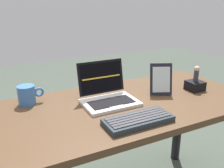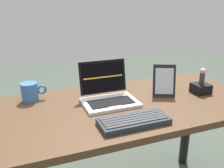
{
  "view_description": "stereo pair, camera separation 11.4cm",
  "coord_description": "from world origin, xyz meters",
  "px_view_note": "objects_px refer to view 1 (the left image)",
  "views": [
    {
      "loc": [
        -0.49,
        -1.03,
        1.25
      ],
      "look_at": [
        0.04,
        0.02,
        0.84
      ],
      "focal_mm": 39.31,
      "sensor_mm": 36.0,
      "label": 1
    },
    {
      "loc": [
        -0.39,
        -1.07,
        1.25
      ],
      "look_at": [
        0.04,
        0.02,
        0.84
      ],
      "focal_mm": 39.31,
      "sensor_mm": 36.0,
      "label": 2
    }
  ],
  "objects_px": {
    "photo_frame": "(161,79)",
    "figurine_stand": "(195,86)",
    "laptop_front": "(108,95)",
    "external_keyboard": "(138,120)",
    "figurine": "(196,73)",
    "coffee_mug": "(27,95)"
  },
  "relations": [
    {
      "from": "external_keyboard",
      "to": "laptop_front",
      "type": "bearing_deg",
      "value": 94.44
    },
    {
      "from": "laptop_front",
      "to": "external_keyboard",
      "type": "bearing_deg",
      "value": -85.56
    },
    {
      "from": "laptop_front",
      "to": "figurine",
      "type": "distance_m",
      "value": 0.56
    },
    {
      "from": "photo_frame",
      "to": "figurine",
      "type": "height_order",
      "value": "photo_frame"
    },
    {
      "from": "laptop_front",
      "to": "figurine_stand",
      "type": "height_order",
      "value": "laptop_front"
    },
    {
      "from": "photo_frame",
      "to": "figurine_stand",
      "type": "distance_m",
      "value": 0.24
    },
    {
      "from": "external_keyboard",
      "to": "coffee_mug",
      "type": "distance_m",
      "value": 0.59
    },
    {
      "from": "photo_frame",
      "to": "coffee_mug",
      "type": "relative_size",
      "value": 1.34
    },
    {
      "from": "laptop_front",
      "to": "figurine_stand",
      "type": "xyz_separation_m",
      "value": [
        0.55,
        -0.07,
        -0.01
      ]
    },
    {
      "from": "photo_frame",
      "to": "figurine",
      "type": "distance_m",
      "value": 0.23
    },
    {
      "from": "photo_frame",
      "to": "laptop_front",
      "type": "bearing_deg",
      "value": 174.28
    },
    {
      "from": "photo_frame",
      "to": "figurine_stand",
      "type": "height_order",
      "value": "photo_frame"
    },
    {
      "from": "laptop_front",
      "to": "photo_frame",
      "type": "relative_size",
      "value": 1.57
    },
    {
      "from": "laptop_front",
      "to": "coffee_mug",
      "type": "distance_m",
      "value": 0.42
    },
    {
      "from": "external_keyboard",
      "to": "coffee_mug",
      "type": "height_order",
      "value": "coffee_mug"
    },
    {
      "from": "laptop_front",
      "to": "photo_frame",
      "type": "xyz_separation_m",
      "value": [
        0.32,
        -0.03,
        0.05
      ]
    },
    {
      "from": "laptop_front",
      "to": "coffee_mug",
      "type": "relative_size",
      "value": 2.11
    },
    {
      "from": "external_keyboard",
      "to": "photo_frame",
      "type": "xyz_separation_m",
      "value": [
        0.3,
        0.24,
        0.07
      ]
    },
    {
      "from": "figurine_stand",
      "to": "coffee_mug",
      "type": "height_order",
      "value": "coffee_mug"
    },
    {
      "from": "figurine_stand",
      "to": "figurine",
      "type": "xyz_separation_m",
      "value": [
        0.0,
        0.0,
        0.08
      ]
    },
    {
      "from": "external_keyboard",
      "to": "coffee_mug",
      "type": "xyz_separation_m",
      "value": [
        -0.4,
        0.44,
        0.04
      ]
    },
    {
      "from": "photo_frame",
      "to": "coffee_mug",
      "type": "height_order",
      "value": "photo_frame"
    }
  ]
}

